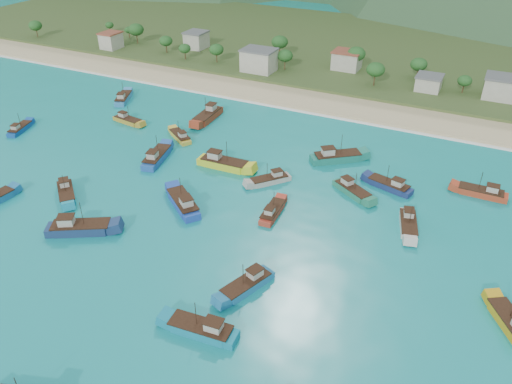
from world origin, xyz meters
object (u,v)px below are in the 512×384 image
at_px(boat_8, 408,224).
at_px(boat_29, 20,129).
at_px(boat_15, 180,137).
at_px(boat_5, 224,164).
at_px(boat_25, 482,193).
at_px(boat_17, 202,330).
at_px(boat_22, 247,285).
at_px(boat_30, 157,157).
at_px(boat_9, 123,99).
at_px(boat_11, 352,191).
at_px(boat_19, 208,116).
at_px(boat_24, 66,193).
at_px(boat_4, 273,212).
at_px(boat_1, 511,324).
at_px(boat_16, 80,228).
at_px(boat_33, 128,121).
at_px(boat_12, 336,157).
at_px(boat_27, 183,204).
at_px(boat_31, 270,180).

height_order(boat_8, boat_29, boat_8).
bearing_deg(boat_15, boat_5, -81.33).
bearing_deg(boat_25, boat_17, 150.82).
relative_size(boat_8, boat_29, 1.12).
distance_m(boat_22, boat_30, 50.86).
height_order(boat_15, boat_30, boat_30).
bearing_deg(boat_9, boat_11, -39.71).
bearing_deg(boat_19, boat_24, 79.51).
relative_size(boat_4, boat_29, 1.00).
bearing_deg(boat_30, boat_4, -27.15).
bearing_deg(boat_1, boat_29, 139.39).
relative_size(boat_4, boat_5, 0.74).
height_order(boat_1, boat_30, boat_30).
bearing_deg(boat_4, boat_16, -148.65).
distance_m(boat_30, boat_33, 25.72).
bearing_deg(boat_11, boat_24, -30.63).
height_order(boat_24, boat_29, boat_24).
xyz_separation_m(boat_16, boat_17, (34.75, -11.58, -0.15)).
height_order(boat_12, boat_33, boat_12).
xyz_separation_m(boat_4, boat_8, (25.87, 7.73, 0.09)).
relative_size(boat_17, boat_19, 0.87).
bearing_deg(boat_8, boat_5, -21.53).
xyz_separation_m(boat_16, boat_22, (36.32, 0.14, -0.22)).
relative_size(boat_8, boat_24, 1.07).
distance_m(boat_4, boat_24, 45.12).
height_order(boat_17, boat_27, boat_27).
xyz_separation_m(boat_11, boat_25, (25.50, 11.57, 0.03)).
height_order(boat_11, boat_27, boat_27).
bearing_deg(boat_5, boat_22, 32.39).
xyz_separation_m(boat_19, boat_24, (-6.23, -49.24, -0.25)).
bearing_deg(boat_27, boat_30, 87.08).
bearing_deg(boat_9, boat_16, -82.52).
bearing_deg(boat_30, boat_27, -53.19).
relative_size(boat_12, boat_29, 1.30).
bearing_deg(boat_8, boat_19, -38.92).
bearing_deg(boat_27, boat_25, -22.47).
bearing_deg(boat_25, boat_5, 103.78).
height_order(boat_9, boat_19, boat_19).
bearing_deg(boat_4, boat_25, 31.29).
bearing_deg(boat_27, boat_22, -87.56).
bearing_deg(boat_29, boat_4, -21.58).
xyz_separation_m(boat_22, boat_25, (32.48, 48.58, -0.00)).
bearing_deg(boat_22, boat_1, -146.11).
height_order(boat_15, boat_22, boat_22).
relative_size(boat_1, boat_19, 0.81).
xyz_separation_m(boat_15, boat_31, (30.95, -10.13, 0.03)).
bearing_deg(boat_24, boat_17, 107.61).
relative_size(boat_19, boat_27, 1.10).
bearing_deg(boat_17, boat_19, 25.02).
distance_m(boat_4, boat_8, 27.00).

